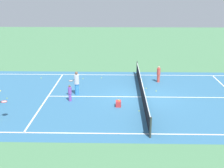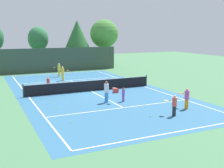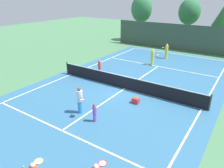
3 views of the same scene
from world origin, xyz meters
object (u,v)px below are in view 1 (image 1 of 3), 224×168
object	(u,v)px
player_2	(77,83)
tennis_ball_0	(152,75)
tennis_ball_8	(41,78)
tennis_ball_5	(156,91)
tennis_ball_1	(101,78)
tennis_ball_3	(42,105)
player_0	(159,74)
ball_crate	(118,104)
tennis_ball_6	(83,78)
tennis_ball_4	(7,98)
player_6	(70,93)
tennis_ball_2	(139,111)
tennis_ball_9	(146,88)

from	to	relation	value
player_2	tennis_ball_0	distance (m)	7.57
player_2	tennis_ball_8	distance (m)	5.31
player_2	tennis_ball_5	world-z (taller)	player_2
tennis_ball_1	tennis_ball_3	size ratio (longest dim) A/B	1.00
player_0	ball_crate	world-z (taller)	player_0
tennis_ball_0	tennis_ball_6	bearing A→B (deg)	-79.44
player_0	tennis_ball_5	world-z (taller)	player_0
tennis_ball_0	tennis_ball_4	size ratio (longest dim) A/B	1.00
tennis_ball_0	tennis_ball_1	world-z (taller)	same
player_0	player_2	world-z (taller)	player_2
player_6	tennis_ball_2	distance (m)	4.75
tennis_ball_1	tennis_ball_5	distance (m)	5.27
player_0	tennis_ball_2	xyz separation A→B (m)	(6.04, -1.88, -0.63)
tennis_ball_9	player_2	bearing A→B (deg)	-74.24
tennis_ball_6	tennis_ball_1	bearing A→B (deg)	99.13
ball_crate	tennis_ball_0	xyz separation A→B (m)	(-7.07, 2.81, -0.15)
player_0	tennis_ball_5	size ratio (longest dim) A/B	19.65
player_6	tennis_ball_4	xyz separation A→B (m)	(-0.32, -4.31, -0.53)
tennis_ball_0	player_0	bearing A→B (deg)	9.98
tennis_ball_0	tennis_ball_2	world-z (taller)	same
tennis_ball_8	tennis_ball_1	bearing A→B (deg)	91.95
player_0	tennis_ball_6	world-z (taller)	player_0
player_2	tennis_ball_9	xyz separation A→B (m)	(-1.39, 4.93, -0.82)
player_0	tennis_ball_9	size ratio (longest dim) A/B	19.65
ball_crate	tennis_ball_9	distance (m)	4.10
ball_crate	tennis_ball_3	distance (m)	4.83
tennis_ball_2	ball_crate	bearing A→B (deg)	-122.62
player_2	tennis_ball_4	xyz separation A→B (m)	(0.96, -4.58, -0.82)
player_2	tennis_ball_4	bearing A→B (deg)	-78.15
player_2	tennis_ball_0	size ratio (longest dim) A/B	24.98
tennis_ball_5	player_2	bearing A→B (deg)	-81.83
tennis_ball_4	player_2	bearing A→B (deg)	101.85
tennis_ball_0	tennis_ball_5	size ratio (longest dim) A/B	1.00
tennis_ball_1	tennis_ball_4	xyz separation A→B (m)	(5.04, -6.05, 0.00)
tennis_ball_0	player_2	bearing A→B (deg)	-49.28
tennis_ball_6	tennis_ball_9	size ratio (longest dim) A/B	1.00
ball_crate	tennis_ball_5	bearing A→B (deg)	137.67
tennis_ball_0	tennis_ball_4	bearing A→B (deg)	-60.28
player_6	tennis_ball_9	world-z (taller)	player_6
player_2	tennis_ball_0	bearing A→B (deg)	130.72
player_6	tennis_ball_0	xyz separation A→B (m)	(-6.19, 5.97, -0.53)
tennis_ball_5	tennis_ball_6	xyz separation A→B (m)	(-3.04, -5.62, 0.00)
tennis_ball_0	tennis_ball_5	distance (m)	4.11
player_6	tennis_ball_5	size ratio (longest dim) A/B	16.61
ball_crate	tennis_ball_4	bearing A→B (deg)	-99.12
tennis_ball_9	tennis_ball_4	bearing A→B (deg)	-76.10
player_2	tennis_ball_6	size ratio (longest dim) A/B	24.98
player_2	tennis_ball_1	distance (m)	4.41
player_0	tennis_ball_0	xyz separation A→B (m)	(-1.82, -0.32, -0.63)
tennis_ball_5	player_0	bearing A→B (deg)	169.43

